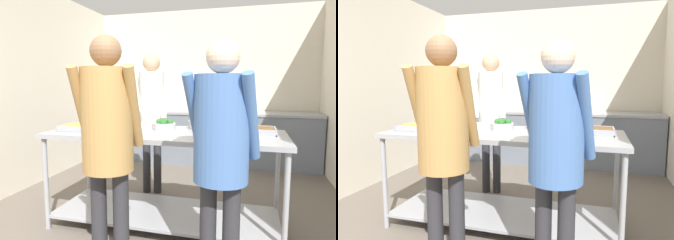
{
  "view_description": "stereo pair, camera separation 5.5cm",
  "coord_description": "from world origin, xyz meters",
  "views": [
    {
      "loc": [
        0.85,
        -1.14,
        1.35
      ],
      "look_at": [
        0.08,
        1.6,
        1.0
      ],
      "focal_mm": 32.0,
      "sensor_mm": 36.0,
      "label": 1
    },
    {
      "loc": [
        0.9,
        -1.13,
        1.35
      ],
      "look_at": [
        0.08,
        1.6,
        1.0
      ],
      "focal_mm": 32.0,
      "sensor_mm": 36.0,
      "label": 2
    }
  ],
  "objects": [
    {
      "name": "guest_serving_right",
      "position": [
        -0.08,
        0.67,
        1.03
      ],
      "size": [
        0.47,
        0.37,
        1.67
      ],
      "color": "#2D2D33",
      "rests_on": "ground_plane"
    },
    {
      "name": "serving_tray_vegetables",
      "position": [
        0.83,
        1.64,
        0.93
      ],
      "size": [
        0.49,
        0.28,
        0.05
      ],
      "color": "#9EA0A8",
      "rests_on": "serving_counter"
    },
    {
      "name": "serving_tray_roast",
      "position": [
        -0.65,
        1.4,
        0.93
      ],
      "size": [
        0.5,
        0.34,
        0.05
      ],
      "color": "#9EA0A8",
      "rests_on": "serving_counter"
    },
    {
      "name": "guest_serving_left",
      "position": [
        0.67,
        0.72,
        1.0
      ],
      "size": [
        0.49,
        0.4,
        1.62
      ],
      "color": "#2D2D33",
      "rests_on": "ground_plane"
    },
    {
      "name": "sauce_pan",
      "position": [
        0.37,
        1.78,
        0.95
      ],
      "size": [
        0.37,
        0.23,
        0.08
      ],
      "color": "#9EA0A8",
      "rests_on": "serving_counter"
    },
    {
      "name": "serving_counter",
      "position": [
        0.08,
        1.5,
        0.61
      ],
      "size": [
        2.17,
        0.85,
        0.9
      ],
      "color": "#9EA0A8",
      "rests_on": "ground_plane"
    },
    {
      "name": "back_counter",
      "position": [
        -0.0,
        3.92,
        0.44
      ],
      "size": [
        3.83,
        0.65,
        0.88
      ],
      "color": "slate",
      "rests_on": "ground_plane"
    },
    {
      "name": "plate_stack",
      "position": [
        -0.24,
        1.73,
        0.92
      ],
      "size": [
        0.25,
        0.25,
        0.04
      ],
      "color": "white",
      "rests_on": "serving_counter"
    },
    {
      "name": "cook_behind_counter",
      "position": [
        -0.31,
        2.29,
        1.07
      ],
      "size": [
        0.44,
        0.38,
        1.7
      ],
      "color": "#2D2D33",
      "rests_on": "ground_plane"
    },
    {
      "name": "wall_rear",
      "position": [
        0.0,
        4.29,
        1.32
      ],
      "size": [
        3.99,
        0.06,
        2.65
      ],
      "color": "beige",
      "rests_on": "ground_plane"
    },
    {
      "name": "wall_left",
      "position": [
        -1.96,
        2.14,
        1.32
      ],
      "size": [
        0.06,
        4.41,
        2.65
      ],
      "color": "beige",
      "rests_on": "ground_plane"
    },
    {
      "name": "broccoli_bowl",
      "position": [
        0.03,
        1.64,
        0.95
      ],
      "size": [
        0.23,
        0.23,
        0.11
      ],
      "color": "#B2B2B7",
      "rests_on": "serving_counter"
    },
    {
      "name": "water_bottle",
      "position": [
        -1.26,
        3.86,
        0.99
      ],
      "size": [
        0.06,
        0.06,
        0.23
      ],
      "color": "silver",
      "rests_on": "back_counter"
    }
  ]
}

